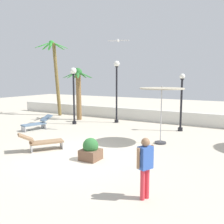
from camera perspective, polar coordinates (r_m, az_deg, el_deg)
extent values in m
plane|color=beige|center=(10.31, -8.80, -9.82)|extent=(56.00, 56.00, 0.00)
cube|color=silver|center=(17.88, 9.29, -0.88)|extent=(25.20, 0.30, 0.85)
cylinder|color=#333338|center=(12.18, 11.02, -6.90)|extent=(0.55, 0.55, 0.08)
cylinder|color=#A5A5AD|center=(11.92, 11.18, -0.94)|extent=(0.05, 0.05, 2.64)
cylinder|color=#B7AD93|center=(11.80, 11.35, 5.31)|extent=(2.05, 2.05, 0.06)
sphere|color=#99999E|center=(11.79, 11.36, 5.75)|extent=(0.08, 0.08, 0.08)
cylinder|color=brown|center=(18.60, -7.64, 3.65)|extent=(0.40, 0.37, 3.54)
sphere|color=#296E2E|center=(18.58, -7.82, 9.09)|extent=(0.59, 0.59, 0.59)
ellipsoid|color=#296E2E|center=(18.26, -6.26, 8.47)|extent=(1.11, 0.28, 0.54)
ellipsoid|color=#296E2E|center=(18.74, -6.06, 8.46)|extent=(0.82, 0.99, 0.54)
ellipsoid|color=#296E2E|center=(19.06, -6.78, 8.44)|extent=(0.25, 1.10, 0.54)
ellipsoid|color=#296E2E|center=(19.15, -8.21, 8.41)|extent=(0.97, 0.85, 0.54)
ellipsoid|color=#296E2E|center=(18.99, -9.07, 8.40)|extent=(1.11, 0.34, 0.54)
ellipsoid|color=#296E2E|center=(18.47, -9.61, 8.40)|extent=(0.87, 0.95, 0.54)
ellipsoid|color=#296E2E|center=(18.14, -9.06, 8.43)|extent=(0.28, 1.11, 0.54)
ellipsoid|color=#296E2E|center=(17.99, -7.81, 8.46)|extent=(0.83, 0.99, 0.54)
cylinder|color=brown|center=(21.11, -12.52, 7.26)|extent=(0.73, 0.27, 5.92)
sphere|color=#2D8D2F|center=(21.60, -13.69, 15.10)|extent=(0.44, 0.44, 0.44)
ellipsoid|color=#2D8D2F|center=(21.14, -12.14, 14.79)|extent=(1.34, 0.30, 0.58)
ellipsoid|color=#2D8D2F|center=(21.47, -11.76, 14.69)|extent=(1.21, 0.91, 0.58)
ellipsoid|color=#2D8D2F|center=(22.00, -12.16, 14.51)|extent=(0.43, 1.34, 0.58)
ellipsoid|color=#2D8D2F|center=(22.26, -14.03, 14.37)|extent=(1.20, 0.94, 0.58)
ellipsoid|color=#2D8D2F|center=(22.14, -14.77, 14.38)|extent=(1.34, 0.45, 0.58)
ellipsoid|color=#2D8D2F|center=(21.52, -15.60, 14.55)|extent=(1.03, 1.13, 0.58)
ellipsoid|color=#2D8D2F|center=(21.08, -15.08, 14.71)|extent=(0.24, 1.34, 0.58)
ellipsoid|color=#2D8D2F|center=(20.88, -13.80, 14.83)|extent=(1.00, 1.15, 0.58)
cylinder|color=black|center=(17.05, -8.61, -2.40)|extent=(0.28, 0.28, 0.20)
cylinder|color=black|center=(16.84, -8.73, 2.88)|extent=(0.12, 0.12, 3.35)
cylinder|color=black|center=(16.78, -8.85, 8.58)|extent=(0.22, 0.22, 0.06)
sphere|color=white|center=(16.79, -8.86, 9.31)|extent=(0.42, 0.42, 0.42)
cylinder|color=black|center=(15.23, 15.37, -3.83)|extent=(0.28, 0.28, 0.20)
cylinder|color=black|center=(15.02, 15.57, 1.47)|extent=(0.12, 0.12, 3.03)
cylinder|color=black|center=(14.93, 15.79, 7.25)|extent=(0.22, 0.22, 0.06)
sphere|color=white|center=(14.93, 15.81, 7.87)|extent=(0.32, 0.32, 0.32)
cylinder|color=black|center=(17.41, 1.05, -2.10)|extent=(0.28, 0.28, 0.20)
cylinder|color=black|center=(17.19, 1.06, 3.91)|extent=(0.12, 0.12, 3.85)
cylinder|color=black|center=(17.16, 1.08, 10.34)|extent=(0.22, 0.22, 0.06)
sphere|color=white|center=(17.17, 1.08, 11.00)|extent=(0.40, 0.40, 0.40)
cube|color=#B7B7BC|center=(15.35, -19.62, -3.63)|extent=(0.54, 0.18, 0.35)
cube|color=#B7B7BC|center=(15.94, -15.40, -3.05)|extent=(0.54, 0.18, 0.35)
cube|color=slate|center=(15.60, -17.50, -2.71)|extent=(0.90, 1.50, 0.08)
cube|color=slate|center=(15.96, -14.82, -1.33)|extent=(0.69, 0.73, 0.38)
cube|color=#B7B7BC|center=(11.39, -11.50, -7.25)|extent=(0.47, 0.35, 0.35)
cube|color=#B7B7BC|center=(11.18, -18.05, -7.78)|extent=(0.47, 0.35, 0.35)
cube|color=#8C6B4C|center=(11.22, -14.77, -6.66)|extent=(1.26, 1.46, 0.08)
cube|color=#8C6B4C|center=(11.05, -19.16, -5.52)|extent=(0.81, 0.82, 0.36)
cylinder|color=#D8333F|center=(6.66, 7.00, -16.18)|extent=(0.12, 0.12, 0.82)
cylinder|color=#D8333F|center=(6.76, 8.03, -15.81)|extent=(0.12, 0.12, 0.82)
cube|color=#3359B2|center=(6.46, 7.63, -10.31)|extent=(0.37, 0.43, 0.58)
sphere|color=#936B4C|center=(6.35, 7.70, -6.87)|extent=(0.22, 0.22, 0.22)
cylinder|color=#936B4C|center=(6.30, 6.03, -10.50)|extent=(0.08, 0.08, 0.52)
cylinder|color=#936B4C|center=(6.61, 9.16, -9.65)|extent=(0.08, 0.08, 0.52)
ellipsoid|color=white|center=(14.54, 1.48, 16.00)|extent=(0.20, 0.34, 0.12)
sphere|color=white|center=(14.38, 1.32, 16.21)|extent=(0.10, 0.10, 0.10)
cube|color=silver|center=(14.48, 2.71, 16.11)|extent=(0.63, 0.29, 0.05)
cube|color=silver|center=(14.62, 0.26, 16.04)|extent=(0.63, 0.29, 0.03)
cube|color=brown|center=(9.68, -4.91, -9.69)|extent=(0.70, 0.70, 0.40)
sphere|color=#2D6B33|center=(9.58, -4.93, -7.70)|extent=(0.60, 0.60, 0.60)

